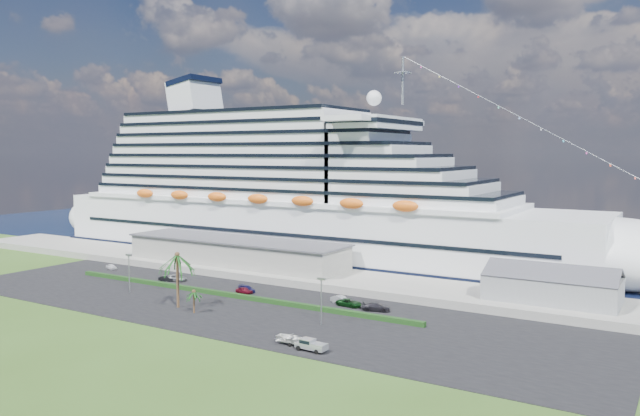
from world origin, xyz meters
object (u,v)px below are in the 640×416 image
Objects in this scene: cruise_ship at (299,199)px; parked_car_3 at (247,289)px; boat_trailer at (291,338)px; pickup_truck at (311,344)px.

cruise_ship reaches higher than parked_car_3.
cruise_ship is 33.56× the size of boat_trailer.
pickup_truck reaches higher than boat_trailer.
parked_car_3 is 0.91× the size of pickup_truck.
pickup_truck is at bearing -11.64° from boat_trailer.
cruise_ship is 85.19m from pickup_truck.
parked_car_3 is 42.16m from pickup_truck.
cruise_ship is 37.21× the size of pickup_truck.
pickup_truck reaches higher than parked_car_3.
parked_car_3 is at bearing 138.38° from boat_trailer.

